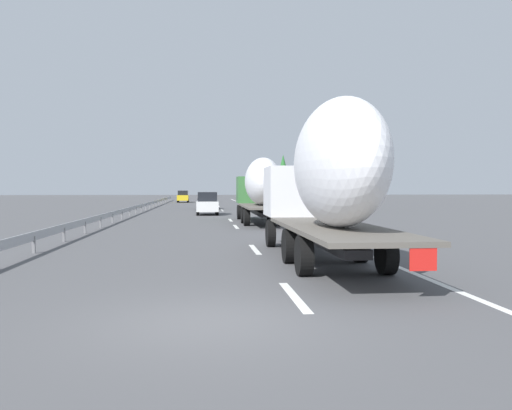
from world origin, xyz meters
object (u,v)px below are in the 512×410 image
at_px(truck_trailing, 328,177).
at_px(car_yellow_coupe, 183,196).
at_px(car_black_suv, 206,201).
at_px(road_sign, 278,187).
at_px(truck_lead, 261,186).
at_px(car_white_van, 207,203).

relative_size(truck_trailing, car_yellow_coupe, 2.82).
height_order(car_yellow_coupe, car_black_suv, car_yellow_coupe).
height_order(car_black_suv, road_sign, road_sign).
height_order(truck_lead, car_white_van, truck_lead).
bearing_deg(car_yellow_coupe, road_sign, -164.82).
bearing_deg(car_black_suv, car_yellow_coupe, 7.16).
bearing_deg(car_white_van, car_yellow_coupe, 5.08).
bearing_deg(truck_trailing, car_white_van, 6.35).
relative_size(car_white_van, car_black_suv, 0.97).
height_order(truck_trailing, car_white_van, truck_trailing).
xyz_separation_m(truck_trailing, car_yellow_coupe, (70.05, 6.90, -1.68)).
relative_size(car_yellow_coupe, road_sign, 1.33).
xyz_separation_m(car_yellow_coupe, car_black_suv, (-27.34, -3.44, -0.02)).
bearing_deg(car_white_van, truck_lead, -163.32).
height_order(car_white_van, car_black_suv, car_white_van).
relative_size(truck_trailing, road_sign, 3.74).
bearing_deg(car_yellow_coupe, truck_trailing, -174.37).
height_order(truck_trailing, car_yellow_coupe, truck_trailing).
bearing_deg(car_black_suv, truck_trailing, -175.36).
relative_size(truck_lead, truck_trailing, 0.98).
height_order(truck_lead, car_yellow_coupe, truck_lead).
distance_m(truck_lead, car_white_van, 11.82).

